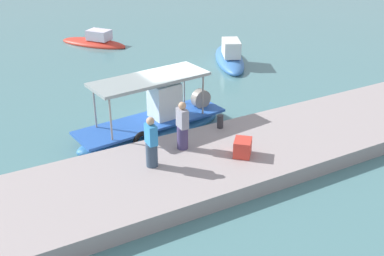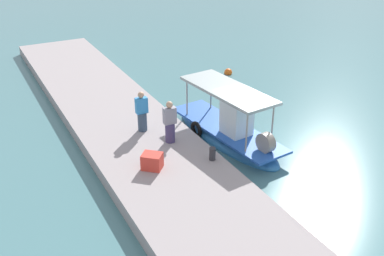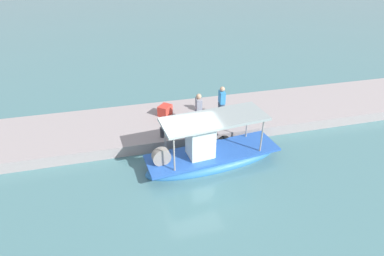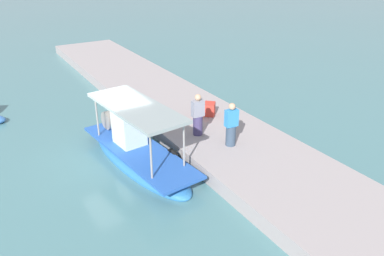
{
  "view_description": "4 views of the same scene",
  "coord_description": "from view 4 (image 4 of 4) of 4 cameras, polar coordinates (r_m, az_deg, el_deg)",
  "views": [
    {
      "loc": [
        -8.12,
        -16.34,
        8.41
      ],
      "look_at": [
        -0.72,
        -3.17,
        1.19
      ],
      "focal_mm": 44.26,
      "sensor_mm": 36.0,
      "label": 1
    },
    {
      "loc": [
        13.6,
        -10.12,
        9.32
      ],
      "look_at": [
        -1.08,
        -2.34,
        0.98
      ],
      "focal_mm": 42.67,
      "sensor_mm": 36.0,
      "label": 2
    },
    {
      "loc": [
        2.53,
        10.08,
        8.59
      ],
      "look_at": [
        -0.67,
        -2.69,
        0.74
      ],
      "focal_mm": 28.15,
      "sensor_mm": 36.0,
      "label": 3
    },
    {
      "loc": [
        -13.45,
        4.37,
        7.61
      ],
      "look_at": [
        -1.0,
        -3.12,
        0.82
      ],
      "focal_mm": 36.42,
      "sensor_mm": 36.0,
      "label": 4
    }
  ],
  "objects": [
    {
      "name": "mooring_bollard",
      "position": [
        17.3,
        -4.92,
        1.82
      ],
      "size": [
        0.24,
        0.24,
        0.52
      ],
      "primitive_type": "cylinder",
      "color": "#2D2D33",
      "rests_on": "dock_quay"
    },
    {
      "name": "main_fishing_boat",
      "position": [
        15.19,
        -8.0,
        -3.45
      ],
      "size": [
        6.57,
        2.43,
        2.72
      ],
      "color": "#2F76B7",
      "rests_on": "ground_plane"
    },
    {
      "name": "fisherman_near_bollard",
      "position": [
        14.98,
        5.75,
        0.22
      ],
      "size": [
        0.4,
        0.51,
        1.75
      ],
      "color": "#36495F",
      "rests_on": "dock_quay"
    },
    {
      "name": "cargo_crate",
      "position": [
        17.89,
        2.21,
        2.82
      ],
      "size": [
        0.9,
        0.91,
        0.58
      ],
      "primitive_type": "cube",
      "rotation": [
        0.0,
        0.0,
        0.84
      ],
      "color": "red",
      "rests_on": "dock_quay"
    },
    {
      "name": "ground_plane",
      "position": [
        16.06,
        -11.47,
        -3.78
      ],
      "size": [
        120.0,
        120.0,
        0.0
      ],
      "primitive_type": "plane",
      "color": "slate"
    },
    {
      "name": "fisherman_by_crate",
      "position": [
        15.77,
        0.86,
        1.68
      ],
      "size": [
        0.41,
        0.51,
        1.76
      ],
      "color": "#423863",
      "rests_on": "dock_quay"
    },
    {
      "name": "dock_quay",
      "position": [
        17.59,
        1.53,
        0.4
      ],
      "size": [
        36.0,
        4.42,
        0.56
      ],
      "primitive_type": "cube",
      "color": "#A09595",
      "rests_on": "ground_plane"
    }
  ]
}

